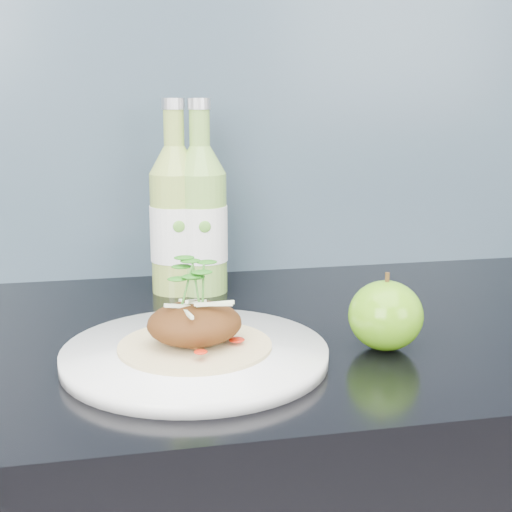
# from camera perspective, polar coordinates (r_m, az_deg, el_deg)

# --- Properties ---
(subway_backsplash) EXTENTS (4.00, 0.02, 0.70)m
(subway_backsplash) POSITION_cam_1_polar(r_m,az_deg,el_deg) (1.14, -3.12, 16.21)
(subway_backsplash) COLOR #6889A3
(subway_backsplash) RESTS_ON kitchen_counter
(dinner_plate) EXTENTS (0.36, 0.36, 0.02)m
(dinner_plate) POSITION_cam_1_polar(r_m,az_deg,el_deg) (0.78, -4.89, -7.85)
(dinner_plate) COLOR white
(dinner_plate) RESTS_ON kitchen_counter
(pork_taco) EXTENTS (0.17, 0.17, 0.10)m
(pork_taco) POSITION_cam_1_polar(r_m,az_deg,el_deg) (0.77, -4.94, -5.25)
(pork_taco) COLOR tan
(pork_taco) RESTS_ON dinner_plate
(green_apple) EXTENTS (0.11, 0.11, 0.09)m
(green_apple) POSITION_cam_1_polar(r_m,az_deg,el_deg) (0.82, 10.33, -4.70)
(green_apple) COLOR #328E0F
(green_apple) RESTS_ON kitchen_counter
(cider_bottle_left) EXTENTS (0.10, 0.10, 0.28)m
(cider_bottle_left) POSITION_cam_1_polar(r_m,az_deg,el_deg) (1.03, -6.41, 2.87)
(cider_bottle_left) COLOR #93AE48
(cider_bottle_left) RESTS_ON kitchen_counter
(cider_bottle_right) EXTENTS (0.10, 0.10, 0.28)m
(cider_bottle_right) POSITION_cam_1_polar(r_m,az_deg,el_deg) (1.03, -4.41, 2.86)
(cider_bottle_right) COLOR #7BAC48
(cider_bottle_right) RESTS_ON kitchen_counter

